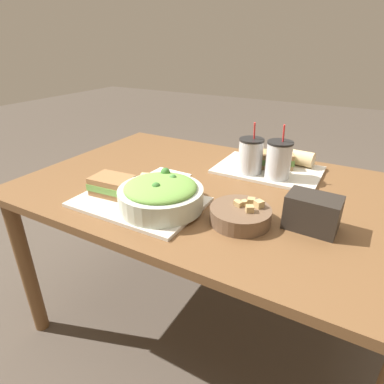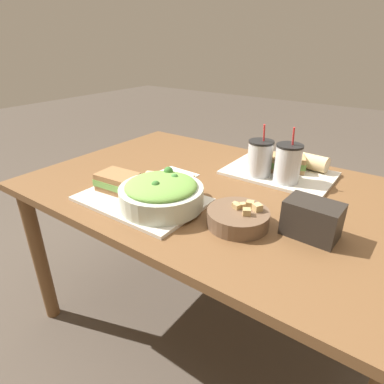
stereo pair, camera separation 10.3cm
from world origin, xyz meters
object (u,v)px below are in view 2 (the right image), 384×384
sandwich_near (118,182)px  baguette_far (307,161)px  baguette_near (170,182)px  sandwich_far (286,163)px  drink_cup_red (288,164)px  soup_bowl (238,217)px  chip_bag (312,219)px  drink_cup_dark (260,159)px  napkin_folded (176,175)px  salad_bowl (161,193)px

sandwich_near → baguette_far: size_ratio=0.84×
baguette_near → baguette_far: size_ratio=1.05×
sandwich_far → drink_cup_red: drink_cup_red is taller
soup_bowl → chip_bag: chip_bag is taller
drink_cup_dark → drink_cup_red: drink_cup_red is taller
baguette_far → drink_cup_red: drink_cup_red is taller
napkin_folded → sandwich_far: bearing=38.8°
salad_bowl → sandwich_far: size_ratio=1.57×
sandwich_near → chip_bag: chip_bag is taller
drink_cup_dark → sandwich_far: bearing=57.3°
baguette_far → drink_cup_red: size_ratio=0.84×
drink_cup_red → chip_bag: size_ratio=1.39×
baguette_near → napkin_folded: (-0.09, 0.15, -0.04)m
sandwich_far → chip_bag: (0.23, -0.42, 0.01)m
drink_cup_dark → chip_bag: drink_cup_dark is taller
soup_bowl → drink_cup_dark: bearing=106.2°
soup_bowl → drink_cup_dark: size_ratio=0.90×
baguette_near → drink_cup_red: (0.31, 0.32, 0.04)m
baguette_near → drink_cup_red: size_ratio=0.88×
drink_cup_dark → chip_bag: 0.43m
salad_bowl → baguette_far: salad_bowl is taller
sandwich_near → soup_bowl: bearing=2.7°
drink_cup_dark → drink_cup_red: 0.11m
drink_cup_red → baguette_near: bearing=-133.8°
salad_bowl → sandwich_far: 0.58m
salad_bowl → drink_cup_dark: size_ratio=1.32×
sandwich_far → baguette_far: bearing=24.5°
sandwich_near → drink_cup_red: size_ratio=0.71×
baguette_far → drink_cup_dark: drink_cup_dark is taller
salad_bowl → drink_cup_red: size_ratio=1.29×
baguette_far → sandwich_near: bearing=146.7°
sandwich_near → baguette_near: size_ratio=0.80×
salad_bowl → baguette_near: bearing=115.4°
salad_bowl → sandwich_near: 0.21m
soup_bowl → napkin_folded: soup_bowl is taller
baguette_near → napkin_folded: size_ratio=1.15×
sandwich_near → drink_cup_red: 0.64m
sandwich_near → sandwich_far: 0.69m
baguette_far → chip_bag: chip_bag is taller
sandwich_near → baguette_far: bearing=47.4°
drink_cup_dark → chip_bag: bearing=-45.0°
baguette_near → napkin_folded: 0.18m
sandwich_near → chip_bag: size_ratio=0.99×
soup_bowl → baguette_far: bearing=87.4°
baguette_far → napkin_folded: (-0.42, -0.36, -0.04)m
sandwich_near → drink_cup_red: bearing=38.5°
salad_bowl → soup_bowl: (0.25, 0.06, -0.03)m
chip_bag → sandwich_far: bearing=121.6°
baguette_far → baguette_near: bearing=151.9°
chip_bag → napkin_folded: 0.61m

